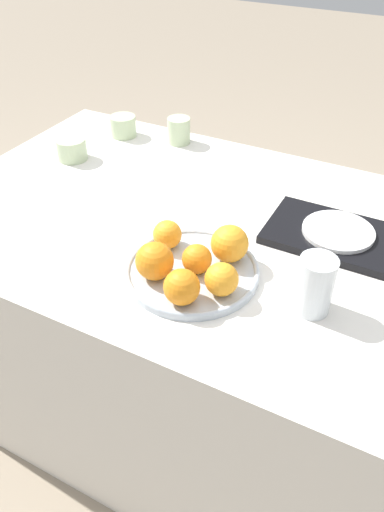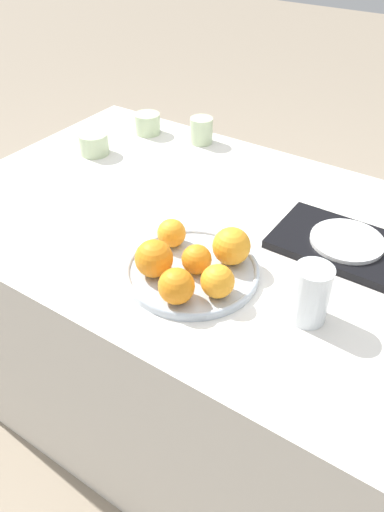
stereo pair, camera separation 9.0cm
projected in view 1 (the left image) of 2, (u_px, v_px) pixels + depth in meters
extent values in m
plane|color=gray|center=(188.00, 395.00, 1.73)|extent=(12.00, 12.00, 0.00)
cube|color=silver|center=(188.00, 319.00, 1.50)|extent=(1.33, 0.90, 0.75)
cylinder|color=#B2BCC6|center=(192.00, 272.00, 1.09)|extent=(0.29, 0.29, 0.01)
torus|color=#B2BCC6|center=(192.00, 269.00, 1.08)|extent=(0.29, 0.29, 0.01)
sphere|color=orange|center=(155.00, 261.00, 1.04)|extent=(0.08, 0.08, 0.08)
sphere|color=orange|center=(197.00, 259.00, 1.06)|extent=(0.06, 0.06, 0.06)
sphere|color=orange|center=(182.00, 287.00, 0.98)|extent=(0.07, 0.07, 0.07)
sphere|color=orange|center=(167.00, 234.00, 1.13)|extent=(0.07, 0.07, 0.07)
sphere|color=orange|center=(230.00, 244.00, 1.09)|extent=(0.08, 0.08, 0.08)
sphere|color=orange|center=(222.00, 279.00, 1.00)|extent=(0.07, 0.07, 0.07)
cylinder|color=silver|center=(315.00, 285.00, 0.97)|extent=(0.07, 0.07, 0.12)
cube|color=black|center=(337.00, 236.00, 1.18)|extent=(0.33, 0.21, 0.02)
cylinder|color=white|center=(338.00, 231.00, 1.18)|extent=(0.17, 0.17, 0.01)
cylinder|color=#B7CC9E|center=(72.00, 149.00, 1.50)|extent=(0.09, 0.09, 0.06)
cylinder|color=#B7CC9E|center=(123.00, 126.00, 1.63)|extent=(0.08, 0.08, 0.07)
cylinder|color=#B7CC9E|center=(179.00, 131.00, 1.58)|extent=(0.07, 0.07, 0.08)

